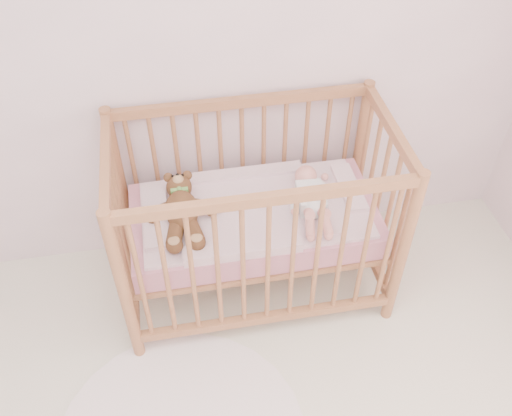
{
  "coord_description": "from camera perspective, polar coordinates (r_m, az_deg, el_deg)",
  "views": [
    {
      "loc": [
        0.08,
        -0.38,
        2.53
      ],
      "look_at": [
        0.43,
        1.55,
        0.62
      ],
      "focal_mm": 40.0,
      "sensor_mm": 36.0,
      "label": 1
    }
  ],
  "objects": [
    {
      "name": "mattress",
      "position": [
        2.87,
        -0.18,
        -1.24
      ],
      "size": [
        1.22,
        0.62,
        0.13
      ],
      "primitive_type": "cube",
      "color": "#C37994",
      "rests_on": "crib"
    },
    {
      "name": "blanket",
      "position": [
        2.81,
        -0.18,
        -0.17
      ],
      "size": [
        1.1,
        0.58,
        0.06
      ],
      "primitive_type": null,
      "color": "#E9A1B2",
      "rests_on": "mattress"
    },
    {
      "name": "crib",
      "position": [
        2.86,
        -0.18,
        -1.03
      ],
      "size": [
        1.36,
        0.76,
        1.0
      ],
      "primitive_type": null,
      "color": "#B0704A",
      "rests_on": "floor"
    },
    {
      "name": "teddy_bear",
      "position": [
        2.72,
        -7.44,
        -0.12
      ],
      "size": [
        0.36,
        0.51,
        0.14
      ],
      "primitive_type": null,
      "rotation": [
        0.0,
        0.0,
        -0.01
      ],
      "color": "brown",
      "rests_on": "blanket"
    },
    {
      "name": "wall_back",
      "position": [
        2.65,
        -11.45,
        17.04
      ],
      "size": [
        4.0,
        0.02,
        2.7
      ],
      "primitive_type": "cube",
      "color": "white",
      "rests_on": "floor"
    },
    {
      "name": "baby",
      "position": [
        2.8,
        5.53,
        1.36
      ],
      "size": [
        0.28,
        0.52,
        0.12
      ],
      "primitive_type": null,
      "rotation": [
        0.0,
        0.0,
        -0.07
      ],
      "color": "white",
      "rests_on": "blanket"
    }
  ]
}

